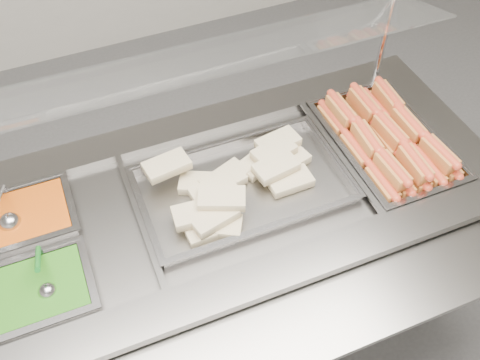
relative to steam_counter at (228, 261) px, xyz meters
name	(u,v)px	position (x,y,z in m)	size (l,w,h in m)	color
steam_counter	(228,261)	(0.00, 0.00, 0.00)	(1.82, 0.83, 0.86)	slate
tray_rail	(292,327)	(-0.01, -0.49, 0.39)	(1.73, 0.39, 0.05)	gray
sneeze_guard	(198,62)	(0.00, 0.21, 0.78)	(1.59, 0.31, 0.42)	#BBBABF
pan_hotdogs	(384,147)	(0.60, -0.01, 0.39)	(0.34, 0.53, 0.10)	gray
pan_wraps	(243,189)	(0.06, 0.00, 0.41)	(0.66, 0.40, 0.07)	gray
pan_beans	(27,222)	(-0.62, 0.15, 0.39)	(0.29, 0.24, 0.10)	gray
pan_peas	(40,296)	(-0.62, -0.13, 0.39)	(0.29, 0.24, 0.10)	gray
hotdogs_in_buns	(387,137)	(0.60, -0.01, 0.44)	(0.30, 0.50, 0.11)	#A25422
tortilla_wraps	(236,183)	(0.03, 0.00, 0.44)	(0.55, 0.37, 0.09)	#CEB28A
ladle	(10,221)	(-0.66, 0.14, 0.44)	(0.07, 0.19, 0.14)	#A8A8AD
serving_spoon	(46,286)	(-0.59, -0.13, 0.44)	(0.05, 0.17, 0.13)	#A8A8AD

